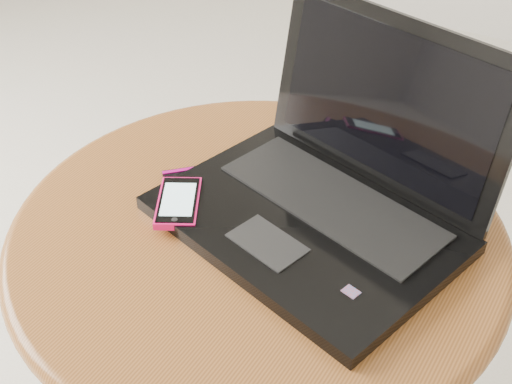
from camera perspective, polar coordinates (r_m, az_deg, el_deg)
The scene contains 4 objects.
table at distance 0.99m, azimuth 0.11°, elevation -7.66°, with size 0.67×0.67×0.53m.
laptop at distance 0.90m, azimuth 6.06°, elevation 0.30°, with size 0.44×0.39×0.25m.
phone_black at distance 0.95m, azimuth -5.41°, elevation -0.28°, with size 0.13×0.13×0.01m.
phone_pink at distance 0.92m, azimuth -6.45°, elevation -0.88°, with size 0.10×0.12×0.01m.
Camera 1 is at (0.34, -0.50, 1.12)m, focal length 48.24 mm.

